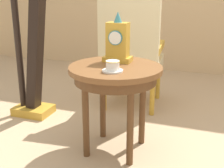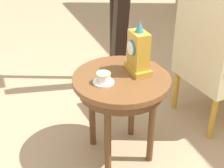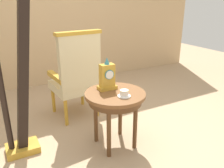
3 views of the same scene
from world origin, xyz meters
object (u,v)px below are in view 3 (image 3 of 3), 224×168
Objects in this scene: teacup_left at (124,94)px; armchair at (77,74)px; side_table at (115,100)px; harp at (17,86)px; mantel_clock at (107,77)px.

armchair reaches higher than teacup_left.
harp is (-0.86, 0.34, 0.20)m from side_table.
side_table is at bearing -77.70° from mantel_clock.
mantel_clock is (-0.05, 0.25, 0.10)m from teacup_left.
side_table is 1.82× the size of mantel_clock.
armchair is 0.64× the size of harp.
teacup_left is at bearing -27.89° from harp.
armchair is 0.87m from harp.
armchair reaches higher than side_table.
side_table is 0.25m from mantel_clock.
harp reaches higher than side_table.
mantel_clock is 0.87m from harp.
harp is (-0.89, 0.47, 0.08)m from teacup_left.
harp reaches higher than armchair.
harp is at bearing -149.65° from armchair.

